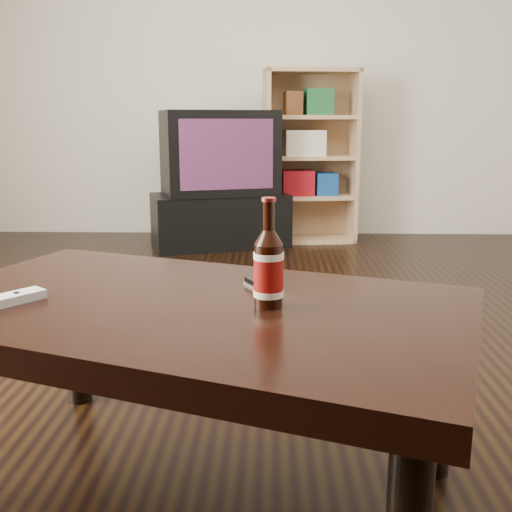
{
  "coord_description": "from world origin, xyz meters",
  "views": [
    {
      "loc": [
        -0.02,
        -2.13,
        0.96
      ],
      "look_at": [
        -0.05,
        -0.74,
        0.64
      ],
      "focal_mm": 42.0,
      "sensor_mm": 36.0,
      "label": 1
    }
  ],
  "objects_px": {
    "tv_stand": "(220,220)",
    "phone": "(263,284)",
    "coffee_table": "(187,327)",
    "beer_bottle": "(269,269)",
    "tv": "(219,153)",
    "remote": "(4,300)",
    "bookshelf": "(308,154)"
  },
  "relations": [
    {
      "from": "bookshelf",
      "to": "remote",
      "type": "height_order",
      "value": "bookshelf"
    },
    {
      "from": "tv_stand",
      "to": "phone",
      "type": "height_order",
      "value": "phone"
    },
    {
      "from": "tv_stand",
      "to": "phone",
      "type": "relative_size",
      "value": 7.58
    },
    {
      "from": "tv",
      "to": "remote",
      "type": "xyz_separation_m",
      "value": [
        -0.25,
        -3.19,
        -0.19
      ]
    },
    {
      "from": "coffee_table",
      "to": "phone",
      "type": "bearing_deg",
      "value": 34.22
    },
    {
      "from": "tv",
      "to": "beer_bottle",
      "type": "relative_size",
      "value": 3.6
    },
    {
      "from": "bookshelf",
      "to": "coffee_table",
      "type": "xyz_separation_m",
      "value": [
        -0.5,
        -3.4,
        -0.25
      ]
    },
    {
      "from": "tv",
      "to": "bookshelf",
      "type": "xyz_separation_m",
      "value": [
        0.69,
        0.24,
        -0.02
      ]
    },
    {
      "from": "tv",
      "to": "remote",
      "type": "distance_m",
      "value": 3.21
    },
    {
      "from": "tv",
      "to": "coffee_table",
      "type": "bearing_deg",
      "value": -104.26
    },
    {
      "from": "tv_stand",
      "to": "phone",
      "type": "xyz_separation_m",
      "value": [
        0.38,
        -3.03,
        0.32
      ]
    },
    {
      "from": "bookshelf",
      "to": "tv",
      "type": "bearing_deg",
      "value": -167.26
    },
    {
      "from": "tv_stand",
      "to": "beer_bottle",
      "type": "height_order",
      "value": "beer_bottle"
    },
    {
      "from": "coffee_table",
      "to": "beer_bottle",
      "type": "relative_size",
      "value": 5.93
    },
    {
      "from": "bookshelf",
      "to": "coffee_table",
      "type": "relative_size",
      "value": 0.86
    },
    {
      "from": "tv",
      "to": "remote",
      "type": "height_order",
      "value": "tv"
    },
    {
      "from": "coffee_table",
      "to": "remote",
      "type": "relative_size",
      "value": 8.21
    },
    {
      "from": "tv_stand",
      "to": "coffee_table",
      "type": "height_order",
      "value": "coffee_table"
    },
    {
      "from": "phone",
      "to": "coffee_table",
      "type": "bearing_deg",
      "value": -174.18
    },
    {
      "from": "coffee_table",
      "to": "remote",
      "type": "distance_m",
      "value": 0.45
    },
    {
      "from": "tv",
      "to": "bookshelf",
      "type": "relative_size",
      "value": 0.71
    },
    {
      "from": "tv",
      "to": "phone",
      "type": "distance_m",
      "value": 3.06
    },
    {
      "from": "tv",
      "to": "coffee_table",
      "type": "relative_size",
      "value": 0.61
    },
    {
      "from": "tv_stand",
      "to": "coffee_table",
      "type": "xyz_separation_m",
      "value": [
        0.19,
        -3.16,
        0.25
      ]
    },
    {
      "from": "bookshelf",
      "to": "phone",
      "type": "height_order",
      "value": "bookshelf"
    },
    {
      "from": "beer_bottle",
      "to": "remote",
      "type": "height_order",
      "value": "beer_bottle"
    },
    {
      "from": "coffee_table",
      "to": "phone",
      "type": "relative_size",
      "value": 11.72
    },
    {
      "from": "bookshelf",
      "to": "beer_bottle",
      "type": "xyz_separation_m",
      "value": [
        -0.29,
        -3.43,
        -0.09
      ]
    },
    {
      "from": "tv",
      "to": "phone",
      "type": "height_order",
      "value": "tv"
    },
    {
      "from": "beer_bottle",
      "to": "phone",
      "type": "bearing_deg",
      "value": 95.12
    },
    {
      "from": "bookshelf",
      "to": "phone",
      "type": "bearing_deg",
      "value": -101.99
    },
    {
      "from": "tv",
      "to": "bookshelf",
      "type": "distance_m",
      "value": 0.73
    }
  ]
}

